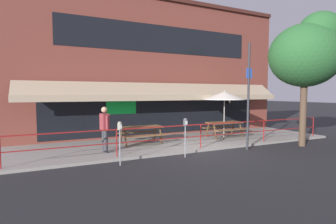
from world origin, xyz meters
name	(u,v)px	position (x,y,z in m)	size (l,w,h in m)	color
ground_plane	(205,152)	(0.00, 0.00, 0.00)	(120.00, 120.00, 0.00)	#232326
patio_deck	(181,142)	(0.00, 2.00, 0.05)	(15.00, 4.00, 0.10)	gray
restaurant_building	(161,68)	(0.00, 4.22, 3.63)	(15.00, 1.60, 7.32)	brown
patio_railing	(201,131)	(0.00, 0.30, 0.80)	(13.84, 0.04, 0.97)	maroon
picnic_table_left	(141,130)	(-1.89, 2.12, 0.71)	(1.80, 1.42, 0.76)	brown
picnic_table_centre	(224,125)	(2.53, 2.02, 0.71)	(1.80, 1.42, 0.76)	brown
patio_umbrella_centre	(224,96)	(2.53, 2.06, 2.18)	(2.14, 2.14, 2.38)	#B7B2A8
pedestrian_walking	(105,127)	(-3.69, 1.10, 1.06)	(0.30, 0.61, 1.71)	#333338
parking_meter_near	(120,130)	(-3.56, -0.55, 1.15)	(0.15, 0.16, 1.42)	gray
parking_meter_far	(185,126)	(-1.15, -0.48, 1.15)	(0.15, 0.16, 1.42)	gray
street_sign_pole	(248,96)	(1.78, -0.45, 2.22)	(0.28, 0.09, 4.32)	#2D2D33
street_tree_curbside	(308,52)	(4.58, -0.96, 4.09)	(3.17, 2.85, 5.75)	brown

